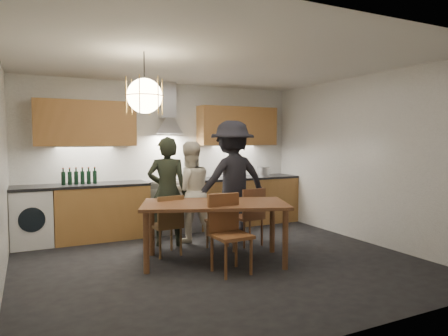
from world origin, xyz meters
name	(u,v)px	position (x,y,z in m)	size (l,w,h in m)	color
ground	(220,261)	(0.00, 0.00, 0.00)	(5.00, 5.00, 0.00)	black
room_shell	(219,131)	(0.00, 0.00, 1.71)	(5.02, 4.52, 2.61)	white
counter_run	(173,206)	(0.02, 1.95, 0.45)	(5.00, 0.62, 0.90)	tan
range_stove	(171,206)	(0.00, 1.94, 0.44)	(0.90, 0.60, 0.92)	silver
wall_fixtures	(168,124)	(0.00, 2.07, 1.87)	(4.30, 0.54, 1.10)	tan
pendant_lamp	(145,96)	(-1.00, -0.10, 2.10)	(0.43, 0.43, 0.70)	black
dining_table	(215,209)	(-0.06, 0.01, 0.69)	(2.06, 1.53, 0.78)	brown
chair_back_left	(168,221)	(-0.52, 0.54, 0.48)	(0.42, 0.42, 0.84)	brown
chair_back_mid	(222,218)	(0.23, 0.41, 0.49)	(0.45, 0.45, 0.85)	brown
chair_back_right	(250,213)	(0.76, 0.51, 0.50)	(0.43, 0.43, 0.87)	brown
chair_front	(228,227)	(-0.08, -0.39, 0.54)	(0.45, 0.45, 0.94)	brown
person_left	(167,191)	(-0.35, 1.08, 0.82)	(0.60, 0.39, 1.64)	black
person_mid	(189,192)	(0.04, 1.18, 0.79)	(0.76, 0.60, 1.57)	silver
person_right	(232,180)	(0.70, 0.99, 0.95)	(1.23, 0.71, 1.90)	black
mixing_bowl	(230,176)	(1.12, 1.86, 0.94)	(0.31, 0.31, 0.08)	#A8A8AB
stock_pot	(264,172)	(1.90, 1.97, 0.98)	(0.23, 0.23, 0.16)	#ADACB0
wine_bottles	(79,176)	(-1.51, 1.96, 1.03)	(0.53, 0.06, 0.26)	black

